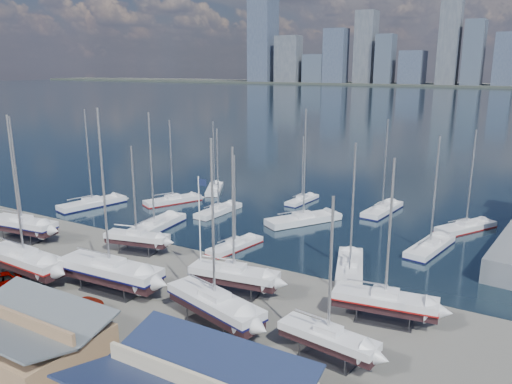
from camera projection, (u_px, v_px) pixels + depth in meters
The scene contains 27 objects.
ground at pixel (163, 285), 51.88m from camera, with size 1400.00×1400.00×0.00m, color #605E59.
water at pixel (491, 103), 311.32m from camera, with size 1400.00×600.00×0.40m, color #172436.
shed_grey at pixel (23, 337), 37.97m from camera, with size 12.60×8.40×4.17m.
sailboat_cradle_0 at pixel (22, 225), 65.04m from camera, with size 10.25×3.88×16.16m.
sailboat_cradle_1 at pixel (24, 260), 52.99m from camera, with size 11.03×3.52×17.51m.
sailboat_cradle_2 at pixel (137, 238), 60.45m from camera, with size 8.25×3.97×13.20m.
sailboat_cradle_3 at pixel (110, 271), 50.03m from camera, with size 11.67×3.84×18.42m.
sailboat_cradle_4 at pixel (234, 275), 49.56m from camera, with size 9.32×3.82×14.86m.
sailboat_cradle_5 at pixel (215, 304), 43.28m from camera, with size 10.68×5.54×16.57m.
sailboat_cradle_6 at pixel (385, 301), 43.99m from camera, with size 9.40×3.83×14.85m.
sailboat_cradle_7 at pixel (328, 338), 38.20m from camera, with size 8.16×3.24×13.19m.
sailboat_moored_0 at pixel (92, 205), 80.92m from camera, with size 5.59×11.40×16.43m.
sailboat_moored_1 at pixel (173, 201), 83.02m from camera, with size 6.64×9.88×14.45m.
sailboat_moored_2 at pixel (214, 190), 90.67m from camera, with size 6.43×8.91×13.31m.
sailboat_moored_3 at pixel (155, 228), 69.43m from camera, with size 4.28×11.65×17.03m.
sailboat_moored_4 at pixel (218, 211), 77.15m from camera, with size 3.05×9.23×13.75m.
sailboat_moored_5 at pixel (302, 201), 83.37m from camera, with size 2.94×7.95×11.61m.
sailboat_moored_6 at pixel (235, 246), 62.28m from camera, with size 3.74×8.55×12.36m.
sailboat_moored_7 at pixel (303, 221), 72.40m from camera, with size 8.78×11.36×17.23m.
sailboat_moored_8 at pixel (382, 211), 77.54m from camera, with size 4.01×10.43×15.20m.
sailboat_moored_9 at pixel (350, 268), 55.58m from camera, with size 5.79×10.32×15.02m.
sailboat_moored_10 at pixel (430, 248), 61.62m from camera, with size 4.47×10.30×14.91m.
sailboat_moored_11 at pixel (466, 228), 69.19m from camera, with size 7.32×9.82×14.62m.
car_b at pixel (43, 300), 47.22m from camera, with size 1.36×3.91×1.29m, color gray.
car_c at pixel (74, 312), 44.68m from camera, with size 2.46×5.34×1.48m, color gray.
car_d at pixel (198, 374), 35.76m from camera, with size 2.03×4.99×1.45m, color gray.
flagpole at pixel (200, 224), 50.59m from camera, with size 1.02×0.12×11.55m.
Camera 1 is at (32.57, -46.46, 22.15)m, focal length 35.00 mm.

